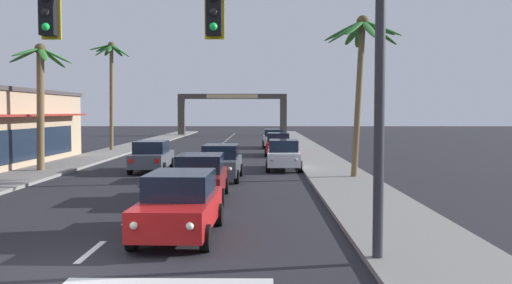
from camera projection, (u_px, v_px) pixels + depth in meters
name	position (u px, v px, depth m)	size (l,w,h in m)	color
ground_plane	(66.00, 272.00, 10.87)	(220.00, 220.00, 0.00)	#232328
sidewalk_right	(328.00, 167.00, 30.76)	(3.20, 110.00, 0.14)	gray
sidewalk_left	(58.00, 167.00, 30.91)	(3.20, 110.00, 0.14)	gray
lane_markings	(200.00, 168.00, 30.98)	(4.28, 88.22, 0.01)	silver
traffic_signal_mast	(217.00, 39.00, 11.25)	(10.80, 0.41, 6.69)	#2D2D33
sedan_lead_at_stop_bar	(180.00, 204.00, 13.92)	(2.04, 4.49, 1.68)	red
sedan_third_in_queue	(200.00, 177.00, 19.78)	(1.99, 4.47, 1.68)	maroon
sedan_fifth_in_queue	(221.00, 162.00, 25.64)	(2.03, 4.48, 1.68)	#4C515B
sedan_oncoming_far	(152.00, 156.00, 29.09)	(1.98, 4.46, 1.68)	#4C515B
sedan_parked_nearest_kerb	(278.00, 144.00, 39.96)	(2.08, 4.50, 1.68)	red
sedan_parked_mid_kerb	(284.00, 155.00, 30.09)	(2.04, 4.49, 1.68)	silver
sedan_parked_far_kerb	(274.00, 138.00, 48.32)	(2.02, 4.48, 1.68)	silver
palm_left_second	(41.00, 85.00, 28.42)	(3.27, 3.27, 6.87)	brown
palm_left_third	(111.00, 70.00, 43.57)	(3.21, 3.29, 8.94)	brown
palm_right_second	(361.00, 53.00, 25.53)	(3.72, 3.67, 7.83)	brown
town_gateway_arch	(232.00, 108.00, 73.28)	(14.89, 0.90, 5.70)	#423D38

